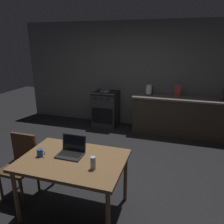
{
  "coord_description": "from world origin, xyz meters",
  "views": [
    {
      "loc": [
        1.15,
        -2.85,
        2.1
      ],
      "look_at": [
        0.04,
        0.77,
        0.87
      ],
      "focal_mm": 34.64,
      "sensor_mm": 36.0,
      "label": 1
    }
  ],
  "objects_px": {
    "dining_table": "(73,164)",
    "frying_pan": "(105,91)",
    "bottle": "(222,95)",
    "coffee_mug": "(40,153)",
    "stove_oven": "(106,109)",
    "chair": "(21,162)",
    "cereal_box": "(177,90)",
    "electric_kettle": "(149,90)",
    "drinking_glass": "(93,163)",
    "laptop": "(71,151)"
  },
  "relations": [
    {
      "from": "dining_table",
      "to": "frying_pan",
      "type": "height_order",
      "value": "frying_pan"
    },
    {
      "from": "bottle",
      "to": "coffee_mug",
      "type": "height_order",
      "value": "bottle"
    },
    {
      "from": "stove_oven",
      "to": "dining_table",
      "type": "relative_size",
      "value": 0.72
    },
    {
      "from": "chair",
      "to": "cereal_box",
      "type": "height_order",
      "value": "cereal_box"
    },
    {
      "from": "stove_oven",
      "to": "electric_kettle",
      "type": "relative_size",
      "value": 3.69
    },
    {
      "from": "dining_table",
      "to": "cereal_box",
      "type": "distance_m",
      "value": 3.23
    },
    {
      "from": "electric_kettle",
      "to": "frying_pan",
      "type": "bearing_deg",
      "value": -178.49
    },
    {
      "from": "dining_table",
      "to": "coffee_mug",
      "type": "height_order",
      "value": "coffee_mug"
    },
    {
      "from": "frying_pan",
      "to": "drinking_glass",
      "type": "distance_m",
      "value": 3.22
    },
    {
      "from": "bottle",
      "to": "drinking_glass",
      "type": "xyz_separation_m",
      "value": [
        -1.75,
        -3.06,
        -0.19
      ]
    },
    {
      "from": "dining_table",
      "to": "drinking_glass",
      "type": "xyz_separation_m",
      "value": [
        0.32,
        -0.13,
        0.15
      ]
    },
    {
      "from": "laptop",
      "to": "chair",
      "type": "bearing_deg",
      "value": -177.54
    },
    {
      "from": "dining_table",
      "to": "frying_pan",
      "type": "distance_m",
      "value": 3.02
    },
    {
      "from": "drinking_glass",
      "to": "electric_kettle",
      "type": "bearing_deg",
      "value": 86.71
    },
    {
      "from": "dining_table",
      "to": "drinking_glass",
      "type": "distance_m",
      "value": 0.37
    },
    {
      "from": "chair",
      "to": "laptop",
      "type": "relative_size",
      "value": 2.8
    },
    {
      "from": "chair",
      "to": "stove_oven",
      "type": "bearing_deg",
      "value": 64.76
    },
    {
      "from": "frying_pan",
      "to": "cereal_box",
      "type": "distance_m",
      "value": 1.74
    },
    {
      "from": "coffee_mug",
      "to": "bottle",
      "type": "bearing_deg",
      "value": 50.41
    },
    {
      "from": "bottle",
      "to": "coffee_mug",
      "type": "xyz_separation_m",
      "value": [
        -2.48,
        -2.99,
        -0.21
      ]
    },
    {
      "from": "electric_kettle",
      "to": "cereal_box",
      "type": "bearing_deg",
      "value": 1.78
    },
    {
      "from": "cereal_box",
      "to": "laptop",
      "type": "bearing_deg",
      "value": -112.44
    },
    {
      "from": "coffee_mug",
      "to": "cereal_box",
      "type": "relative_size",
      "value": 0.38
    },
    {
      "from": "stove_oven",
      "to": "chair",
      "type": "height_order",
      "value": "stove_oven"
    },
    {
      "from": "laptop",
      "to": "cereal_box",
      "type": "height_order",
      "value": "cereal_box"
    },
    {
      "from": "laptop",
      "to": "drinking_glass",
      "type": "xyz_separation_m",
      "value": [
        0.38,
        -0.22,
        0.03
      ]
    },
    {
      "from": "electric_kettle",
      "to": "drinking_glass",
      "type": "distance_m",
      "value": 3.12
    },
    {
      "from": "frying_pan",
      "to": "coffee_mug",
      "type": "relative_size",
      "value": 3.78
    },
    {
      "from": "coffee_mug",
      "to": "drinking_glass",
      "type": "bearing_deg",
      "value": -5.3
    },
    {
      "from": "electric_kettle",
      "to": "stove_oven",
      "type": "bearing_deg",
      "value": -179.87
    },
    {
      "from": "electric_kettle",
      "to": "laptop",
      "type": "bearing_deg",
      "value": -100.93
    },
    {
      "from": "coffee_mug",
      "to": "drinking_glass",
      "type": "distance_m",
      "value": 0.73
    },
    {
      "from": "stove_oven",
      "to": "drinking_glass",
      "type": "height_order",
      "value": "drinking_glass"
    },
    {
      "from": "stove_oven",
      "to": "bottle",
      "type": "xyz_separation_m",
      "value": [
        2.65,
        -0.05,
        0.57
      ]
    },
    {
      "from": "dining_table",
      "to": "laptop",
      "type": "xyz_separation_m",
      "value": [
        -0.06,
        0.09,
        0.12
      ]
    },
    {
      "from": "cereal_box",
      "to": "dining_table",
      "type": "bearing_deg",
      "value": -110.79
    },
    {
      "from": "chair",
      "to": "drinking_glass",
      "type": "height_order",
      "value": "drinking_glass"
    },
    {
      "from": "chair",
      "to": "drinking_glass",
      "type": "xyz_separation_m",
      "value": [
        1.17,
        -0.21,
        0.31
      ]
    },
    {
      "from": "electric_kettle",
      "to": "drinking_glass",
      "type": "relative_size",
      "value": 1.66
    },
    {
      "from": "chair",
      "to": "frying_pan",
      "type": "relative_size",
      "value": 2.15
    },
    {
      "from": "frying_pan",
      "to": "cereal_box",
      "type": "xyz_separation_m",
      "value": [
        1.74,
        0.05,
        0.12
      ]
    },
    {
      "from": "dining_table",
      "to": "coffee_mug",
      "type": "xyz_separation_m",
      "value": [
        -0.41,
        -0.06,
        0.12
      ]
    },
    {
      "from": "chair",
      "to": "coffee_mug",
      "type": "xyz_separation_m",
      "value": [
        0.44,
        -0.15,
        0.29
      ]
    },
    {
      "from": "frying_pan",
      "to": "cereal_box",
      "type": "height_order",
      "value": "cereal_box"
    },
    {
      "from": "laptop",
      "to": "electric_kettle",
      "type": "relative_size",
      "value": 1.31
    },
    {
      "from": "dining_table",
      "to": "bottle",
      "type": "height_order",
      "value": "bottle"
    },
    {
      "from": "coffee_mug",
      "to": "drinking_glass",
      "type": "xyz_separation_m",
      "value": [
        0.73,
        -0.07,
        0.03
      ]
    },
    {
      "from": "frying_pan",
      "to": "drinking_glass",
      "type": "height_order",
      "value": "frying_pan"
    },
    {
      "from": "chair",
      "to": "coffee_mug",
      "type": "distance_m",
      "value": 0.55
    },
    {
      "from": "bottle",
      "to": "frying_pan",
      "type": "relative_size",
      "value": 0.6
    }
  ]
}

